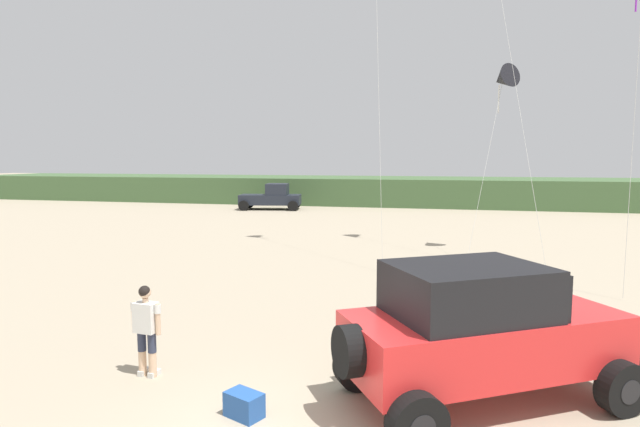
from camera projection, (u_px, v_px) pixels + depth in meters
name	position (u px, v px, depth m)	size (l,w,h in m)	color
dune_ridge	(454.00, 191.00, 44.39)	(90.00, 8.76, 2.23)	#426038
jeep	(481.00, 330.00, 8.36)	(4.97, 4.29, 2.26)	red
person_watching	(146.00, 326.00, 9.40)	(0.62, 0.34, 1.67)	#DBB28E
cooler_box	(244.00, 405.00, 7.98)	(0.56, 0.36, 0.38)	#23519E
distant_pickup	(272.00, 197.00, 40.16)	(4.86, 3.10, 1.98)	#1E232D
kite_black_sled	(503.00, 79.00, 21.55)	(2.16, 4.00, 7.81)	black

